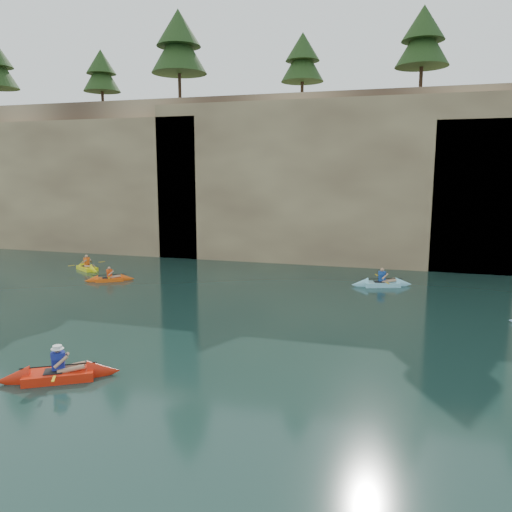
# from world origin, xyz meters

# --- Properties ---
(ground) EXTENTS (160.00, 160.00, 0.00)m
(ground) POSITION_xyz_m (0.00, 0.00, 0.00)
(ground) COLOR black
(ground) RESTS_ON ground
(cliff) EXTENTS (70.00, 16.00, 12.00)m
(cliff) POSITION_xyz_m (0.00, 30.00, 6.00)
(cliff) COLOR tan
(cliff) RESTS_ON ground
(cliff_slab_west) EXTENTS (26.00, 2.40, 10.56)m
(cliff_slab_west) POSITION_xyz_m (-20.00, 22.60, 5.28)
(cliff_slab_west) COLOR tan
(cliff_slab_west) RESTS_ON ground
(cliff_slab_center) EXTENTS (24.00, 2.40, 11.40)m
(cliff_slab_center) POSITION_xyz_m (2.00, 22.60, 5.70)
(cliff_slab_center) COLOR tan
(cliff_slab_center) RESTS_ON ground
(sea_cave_west) EXTENTS (4.50, 1.00, 4.00)m
(sea_cave_west) POSITION_xyz_m (-18.00, 21.95, 2.00)
(sea_cave_west) COLOR black
(sea_cave_west) RESTS_ON ground
(sea_cave_center) EXTENTS (3.50, 1.00, 3.20)m
(sea_cave_center) POSITION_xyz_m (-4.00, 21.95, 1.60)
(sea_cave_center) COLOR black
(sea_cave_center) RESTS_ON ground
(sea_cave_east) EXTENTS (5.00, 1.00, 4.50)m
(sea_cave_east) POSITION_xyz_m (10.00, 21.95, 2.25)
(sea_cave_east) COLOR black
(sea_cave_east) RESTS_ON ground
(cliff_pines) EXTENTS (56.00, 6.00, 7.83)m
(cliff_pines) POSITION_xyz_m (0.00, 25.00, 15.91)
(cliff_pines) COLOR black
(cliff_pines) RESTS_ON cliff
(main_kayaker) EXTENTS (3.56, 2.56, 1.36)m
(main_kayaker) POSITION_xyz_m (-2.67, 0.45, 0.18)
(main_kayaker) COLOR red
(main_kayaker) RESTS_ON ground
(kayaker_orange) EXTENTS (2.74, 1.99, 1.06)m
(kayaker_orange) POSITION_xyz_m (-9.00, 13.16, 0.13)
(kayaker_orange) COLOR #FD5910
(kayaker_orange) RESTS_ON ground
(kayaker_yellow) EXTENTS (2.95, 2.26, 1.24)m
(kayaker_yellow) POSITION_xyz_m (-12.28, 15.68, 0.15)
(kayaker_yellow) COLOR #FFF615
(kayaker_yellow) RESTS_ON ground
(kayaker_ltblue_mid) EXTENTS (3.49, 2.44, 1.30)m
(kayaker_ltblue_mid) POSITION_xyz_m (6.31, 16.26, 0.16)
(kayaker_ltblue_mid) COLOR #94E3F8
(kayaker_ltblue_mid) RESTS_ON ground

